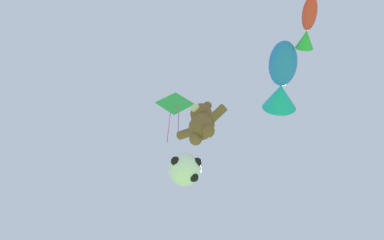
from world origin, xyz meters
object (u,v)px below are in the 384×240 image
at_px(teddy_bear_kite, 201,122).
at_px(fish_kite_crimson, 307,26).
at_px(soccer_ball_kite, 185,170).
at_px(diamond_kite, 175,106).
at_px(fish_kite_cobalt, 281,80).

xyz_separation_m(teddy_bear_kite, fish_kite_crimson, (3.79, 0.66, 3.10)).
distance_m(teddy_bear_kite, fish_kite_crimson, 4.94).
relative_size(soccer_ball_kite, diamond_kite, 0.27).
bearing_deg(soccer_ball_kite, teddy_bear_kite, -4.70).
distance_m(soccer_ball_kite, diamond_kite, 5.80).
xyz_separation_m(teddy_bear_kite, soccer_ball_kite, (-0.57, 0.05, -1.66)).
height_order(fish_kite_crimson, diamond_kite, diamond_kite).
bearing_deg(fish_kite_cobalt, teddy_bear_kite, -139.85).
relative_size(teddy_bear_kite, fish_kite_crimson, 1.00).
bearing_deg(soccer_ball_kite, diamond_kite, 148.08).
xyz_separation_m(fish_kite_crimson, diamond_kite, (-5.49, 0.09, 0.89)).
height_order(fish_kite_cobalt, diamond_kite, diamond_kite).
xyz_separation_m(fish_kite_cobalt, fish_kite_crimson, (1.64, -1.15, -0.01)).
xyz_separation_m(soccer_ball_kite, diamond_kite, (-1.13, 0.70, 5.65)).
height_order(teddy_bear_kite, fish_kite_cobalt, fish_kite_cobalt).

